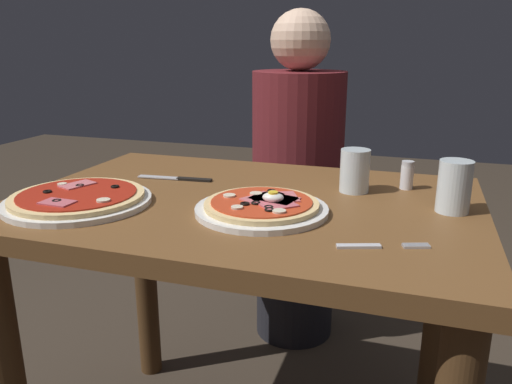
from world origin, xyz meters
TOP-DOWN VIEW (x-y plane):
  - dining_table at (0.00, 0.00)m, footprint 1.01×0.70m
  - pizza_foreground at (0.06, -0.08)m, footprint 0.27×0.27m
  - pizza_across_left at (-0.33, -0.15)m, footprint 0.31×0.31m
  - water_glass_near at (0.22, 0.13)m, footprint 0.07×0.07m
  - water_glass_far at (0.43, 0.05)m, footprint 0.07×0.07m
  - fork at (0.30, -0.20)m, footprint 0.15×0.06m
  - knife at (-0.21, 0.10)m, footprint 0.20×0.04m
  - salt_shaker at (0.34, 0.19)m, footprint 0.03×0.03m
  - diner_person at (-0.04, 0.69)m, footprint 0.32×0.32m

SIDE VIEW (x-z plane):
  - diner_person at x=-0.04m, z-range -0.03..1.15m
  - dining_table at x=0.00m, z-range 0.23..0.97m
  - fork at x=0.30m, z-range 0.74..0.74m
  - knife at x=-0.21m, z-range 0.74..0.74m
  - pizza_across_left at x=-0.33m, z-range 0.74..0.76m
  - pizza_foreground at x=0.06m, z-range 0.73..0.77m
  - salt_shaker at x=0.34m, z-range 0.74..0.80m
  - water_glass_near at x=0.22m, z-range 0.73..0.83m
  - water_glass_far at x=0.43m, z-range 0.73..0.84m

